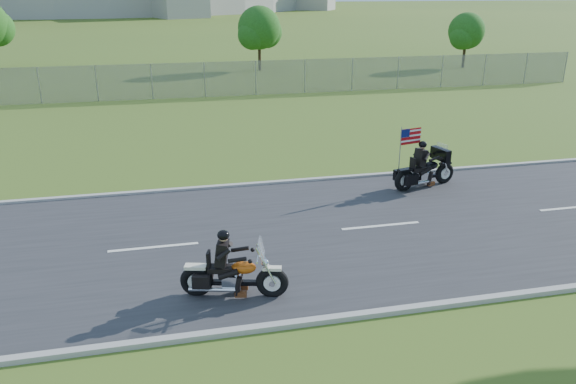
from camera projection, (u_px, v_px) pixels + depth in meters
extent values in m
plane|color=#39531A|center=(234.00, 241.00, 14.35)|extent=(420.00, 420.00, 0.00)
cube|color=#28282B|center=(234.00, 240.00, 14.35)|extent=(120.00, 8.00, 0.04)
cube|color=#9E9B93|center=(217.00, 187.00, 18.04)|extent=(120.00, 0.18, 0.12)
cube|color=#9E9B93|center=(262.00, 328.00, 10.63)|extent=(120.00, 0.18, 0.12)
cube|color=gray|center=(97.00, 83.00, 31.26)|extent=(60.00, 0.03, 2.00)
cylinder|color=#382316|center=(259.00, 54.00, 42.60)|extent=(0.22, 0.22, 2.52)
sphere|color=#1F4713|center=(259.00, 28.00, 41.94)|extent=(3.20, 3.20, 3.20)
sphere|color=#1F4713|center=(266.00, 32.00, 42.64)|extent=(2.40, 2.40, 2.40)
sphere|color=#1F4713|center=(253.00, 35.00, 41.62)|extent=(2.24, 2.24, 2.24)
cylinder|color=#382316|center=(464.00, 53.00, 44.13)|extent=(0.22, 0.22, 2.24)
sphere|color=#1F4713|center=(466.00, 31.00, 43.55)|extent=(2.80, 2.80, 2.80)
sphere|color=#1F4713|center=(470.00, 35.00, 44.16)|extent=(2.10, 2.10, 2.10)
sphere|color=#1F4713|center=(462.00, 37.00, 43.27)|extent=(1.96, 1.96, 1.96)
torus|color=black|center=(272.00, 282.00, 11.65)|extent=(0.71, 0.34, 0.69)
torus|color=black|center=(196.00, 281.00, 11.70)|extent=(0.71, 0.34, 0.69)
ellipsoid|color=#BE4E0D|center=(244.00, 268.00, 11.55)|extent=(0.58, 0.42, 0.26)
cube|color=black|center=(220.00, 269.00, 11.58)|extent=(0.57, 0.40, 0.11)
cube|color=black|center=(222.00, 253.00, 11.45)|extent=(0.31, 0.42, 0.51)
sphere|color=black|center=(223.00, 235.00, 11.31)|extent=(0.31, 0.31, 0.25)
cube|color=silver|center=(261.00, 248.00, 11.39)|extent=(0.14, 0.42, 0.37)
torus|color=black|center=(444.00, 173.00, 18.38)|extent=(0.73, 0.34, 0.71)
torus|color=black|center=(404.00, 180.00, 17.69)|extent=(0.73, 0.34, 0.71)
ellipsoid|color=black|center=(431.00, 166.00, 18.00)|extent=(0.60, 0.43, 0.27)
cube|color=black|center=(418.00, 169.00, 17.81)|extent=(0.58, 0.41, 0.12)
cube|color=black|center=(420.00, 157.00, 17.70)|extent=(0.32, 0.43, 0.53)
sphere|color=black|center=(423.00, 145.00, 17.57)|extent=(0.31, 0.31, 0.26)
cube|color=black|center=(441.00, 154.00, 18.04)|extent=(0.39, 0.80, 0.38)
cube|color=#B70C11|center=(411.00, 136.00, 17.50)|extent=(0.75, 0.20, 0.50)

